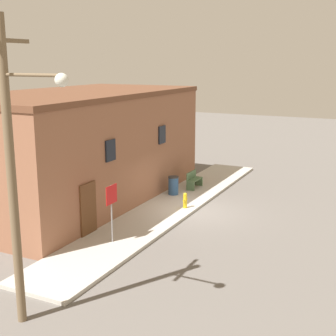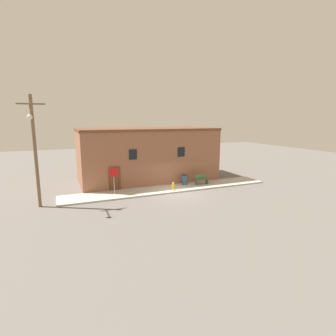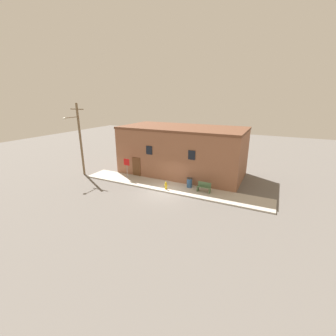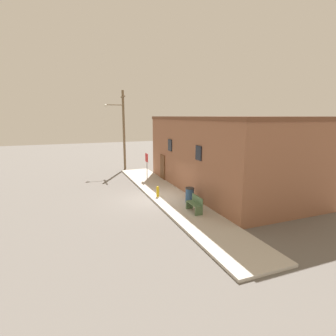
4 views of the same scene
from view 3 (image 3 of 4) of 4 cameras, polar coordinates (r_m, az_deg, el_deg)
The scene contains 8 objects.
ground_plane at distance 21.15m, azimuth -1.09°, elevation -6.21°, with size 80.00×80.00×0.00m, color #66605B.
sidewalk at distance 22.20m, azimuth 0.46°, elevation -4.84°, with size 19.12×2.62×0.13m.
brick_building at distance 25.70m, azimuth 3.63°, elevation 4.42°, with size 13.68×6.76×5.41m.
fire_hydrant at distance 21.38m, azimuth -0.54°, elevation -4.49°, with size 0.38×0.18×0.73m.
stop_sign at distance 24.13m, azimuth -10.43°, elevation 0.80°, with size 0.71×0.06×2.21m.
bench at distance 21.07m, azimuth 9.13°, elevation -4.87°, with size 1.23×0.44×0.91m.
trash_bin at distance 21.92m, azimuth 5.48°, elevation -3.69°, with size 0.55×0.55×0.95m.
utility_pole at distance 26.65m, azimuth -21.61°, elevation 7.23°, with size 1.80×2.01×7.95m.
Camera 3 is at (8.90, -17.21, 8.48)m, focal length 24.00 mm.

